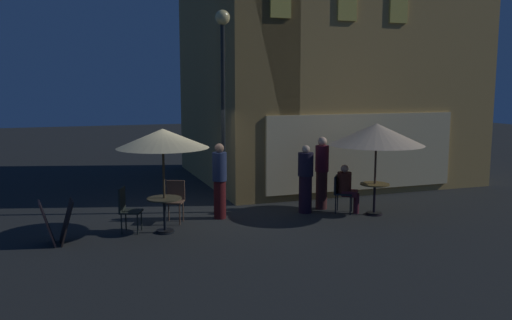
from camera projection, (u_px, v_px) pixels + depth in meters
ground_plane at (191, 220)px, 12.27m from camera, size 60.00×60.00×0.00m
cafe_building at (298, 65)px, 16.00m from camera, size 8.15×7.07×7.37m
street_lamp_near_corner at (223, 70)px, 12.56m from camera, size 0.35×0.35×4.82m
menu_sandwich_board at (57, 222)px, 10.37m from camera, size 0.67×0.60×0.86m
cafe_table_0 at (375, 193)px, 12.72m from camera, size 0.69×0.69×0.76m
cafe_table_1 at (165, 207)px, 11.17m from camera, size 0.73×0.73×0.75m
patio_umbrella_0 at (376, 134)px, 12.52m from camera, size 2.24×2.24×2.19m
patio_umbrella_1 at (163, 139)px, 10.97m from camera, size 1.91×1.91×2.20m
cafe_chair_0 at (340, 190)px, 12.94m from camera, size 0.61×0.61×0.90m
cafe_chair_1 at (175, 197)px, 12.03m from camera, size 0.56×0.56×0.94m
cafe_chair_2 at (126, 206)px, 11.19m from camera, size 0.54×0.54×0.96m
patron_seated_0 at (347, 186)px, 12.88m from camera, size 0.53×0.50×1.18m
patron_standing_1 at (322, 172)px, 13.27m from camera, size 0.34×0.34×1.82m
patron_standing_2 at (305, 179)px, 12.88m from camera, size 0.37×0.37×1.66m
patron_standing_3 at (220, 181)px, 12.32m from camera, size 0.33×0.33×1.76m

